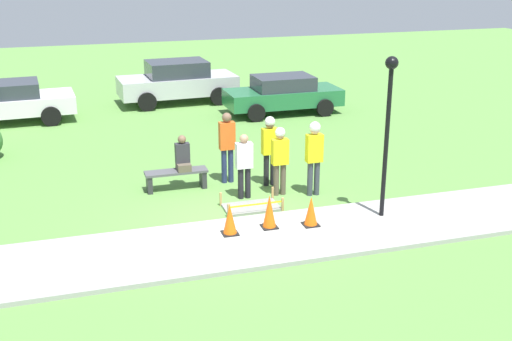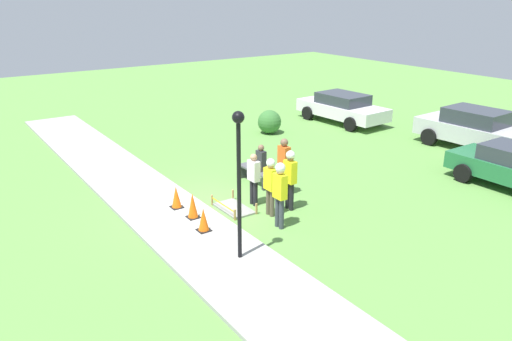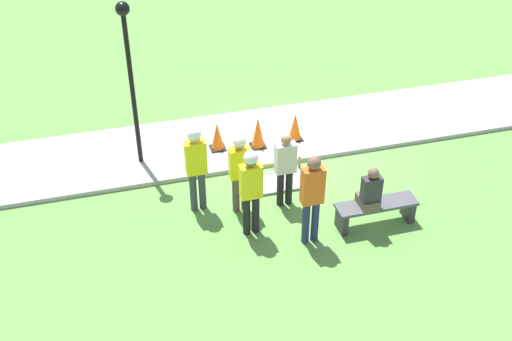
{
  "view_description": "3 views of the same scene",
  "coord_description": "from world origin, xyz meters",
  "views": [
    {
      "loc": [
        -3.36,
        -12.83,
        5.8
      ],
      "look_at": [
        0.91,
        1.12,
        0.75
      ],
      "focal_mm": 45.0,
      "sensor_mm": 36.0,
      "label": 1
    },
    {
      "loc": [
        12.27,
        -6.56,
        6.13
      ],
      "look_at": [
        0.55,
        1.47,
        1.04
      ],
      "focal_mm": 35.0,
      "sensor_mm": 36.0,
      "label": 2
    },
    {
      "loc": [
        3.98,
        11.07,
        7.91
      ],
      "look_at": [
        1.19,
        1.06,
        0.73
      ],
      "focal_mm": 45.0,
      "sensor_mm": 36.0,
      "label": 3
    }
  ],
  "objects": [
    {
      "name": "park_bench",
      "position": [
        -0.82,
        2.4,
        0.35
      ],
      "size": [
        1.58,
        0.44,
        0.5
      ],
      "color": "#2D2D33",
      "rests_on": "ground_plane"
    },
    {
      "name": "worker_trainee",
      "position": [
        1.57,
        1.28,
        1.03
      ],
      "size": [
        0.4,
        0.25,
        1.74
      ],
      "color": "brown",
      "rests_on": "ground_plane"
    },
    {
      "name": "bystander_in_orange_shirt",
      "position": [
        0.56,
        2.53,
        1.08
      ],
      "size": [
        0.4,
        0.25,
        1.87
      ],
      "color": "navy",
      "rests_on": "ground_plane"
    },
    {
      "name": "worker_assistant",
      "position": [
        2.36,
        1.01,
        1.14
      ],
      "size": [
        0.4,
        0.27,
        1.88
      ],
      "color": "#383D47",
      "rests_on": "ground_plane"
    },
    {
      "name": "wet_concrete_patch",
      "position": [
        0.64,
        0.61,
        0.04
      ],
      "size": [
        1.35,
        0.79,
        0.33
      ],
      "color": "gray",
      "rests_on": "ground_plane"
    },
    {
      "name": "traffic_cone_far_patch",
      "position": [
        0.64,
        -0.75,
        0.47
      ],
      "size": [
        0.34,
        0.34,
        0.74
      ],
      "color": "black",
      "rests_on": "sidewalk"
    },
    {
      "name": "lamppost_near",
      "position": [
        3.27,
        -0.86,
        2.48
      ],
      "size": [
        0.28,
        0.28,
        3.59
      ],
      "color": "black",
      "rests_on": "sidewalk"
    },
    {
      "name": "ground_plane",
      "position": [
        0.0,
        0.0,
        0.0
      ],
      "size": [
        60.0,
        60.0,
        0.0
      ],
      "primitive_type": "plane",
      "color": "#5B8E42"
    },
    {
      "name": "person_seated_on_bench",
      "position": [
        -0.62,
        2.45,
        0.85
      ],
      "size": [
        0.36,
        0.44,
        0.89
      ],
      "color": "brown",
      "rests_on": "park_bench"
    },
    {
      "name": "worker_supervisor",
      "position": [
        1.55,
        2.0,
        1.1
      ],
      "size": [
        0.4,
        0.26,
        1.83
      ],
      "color": "black",
      "rests_on": "ground_plane"
    },
    {
      "name": "bystander_in_gray_shirt",
      "position": [
        0.67,
        1.31,
        0.92
      ],
      "size": [
        0.4,
        0.22,
        1.63
      ],
      "color": "black",
      "rests_on": "ground_plane"
    },
    {
      "name": "sidewalk",
      "position": [
        0.0,
        -1.21,
        0.05
      ],
      "size": [
        28.0,
        2.43,
        0.1
      ],
      "color": "#9E9E99",
      "rests_on": "ground_plane"
    },
    {
      "name": "traffic_cone_sidewalk_edge",
      "position": [
        1.54,
        -0.9,
        0.42
      ],
      "size": [
        0.34,
        0.34,
        0.66
      ],
      "color": "black",
      "rests_on": "sidewalk"
    },
    {
      "name": "traffic_cone_near_patch",
      "position": [
        -0.26,
        -0.83,
        0.43
      ],
      "size": [
        0.34,
        0.34,
        0.67
      ],
      "color": "black",
      "rests_on": "sidewalk"
    }
  ]
}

